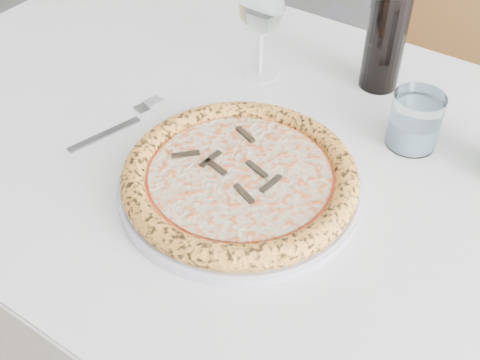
% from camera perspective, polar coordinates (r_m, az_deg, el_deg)
% --- Properties ---
extents(dining_table, '(1.42, 0.86, 0.76)m').
position_cam_1_polar(dining_table, '(0.97, 3.47, -1.58)').
color(dining_table, '#543216').
rests_on(dining_table, floor).
extents(chair_far, '(0.55, 0.55, 0.93)m').
position_cam_1_polar(chair_far, '(1.59, 19.07, 9.80)').
color(chair_far, '#543216').
rests_on(chair_far, floor).
extents(plate, '(0.34, 0.34, 0.02)m').
position_cam_1_polar(plate, '(0.84, 0.00, -0.56)').
color(plate, silver).
rests_on(plate, dining_table).
extents(pizza, '(0.33, 0.33, 0.03)m').
position_cam_1_polar(pizza, '(0.82, -0.00, 0.33)').
color(pizza, tan).
rests_on(pizza, plate).
extents(fork, '(0.04, 0.18, 0.00)m').
position_cam_1_polar(fork, '(0.97, -11.55, 5.09)').
color(fork, slate).
rests_on(fork, dining_table).
extents(wine_glass, '(0.08, 0.08, 0.17)m').
position_cam_1_polar(wine_glass, '(1.02, 2.07, 15.75)').
color(wine_glass, white).
rests_on(wine_glass, dining_table).
extents(tumbler, '(0.08, 0.08, 0.09)m').
position_cam_1_polar(tumbler, '(0.94, 16.20, 5.15)').
color(tumbler, white).
rests_on(tumbler, dining_table).
extents(wine_bottle, '(0.06, 0.06, 0.27)m').
position_cam_1_polar(wine_bottle, '(1.02, 13.86, 14.08)').
color(wine_bottle, black).
rests_on(wine_bottle, dining_table).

